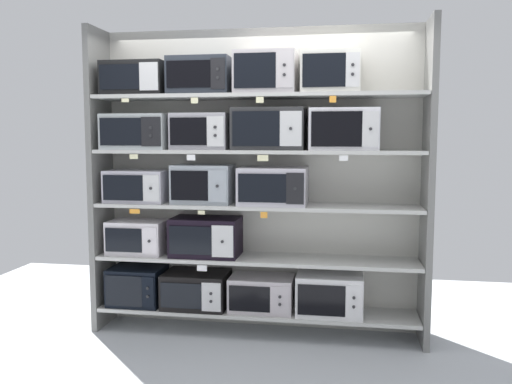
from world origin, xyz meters
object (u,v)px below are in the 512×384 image
Objects in this scene: microwave_2 at (262,293)px; microwave_7 at (204,184)px; microwave_8 at (273,186)px; microwave_15 at (266,73)px; microwave_12 at (344,129)px; microwave_6 at (139,186)px; microwave_11 at (269,129)px; microwave_3 at (330,294)px; microwave_0 at (138,285)px; microwave_5 at (206,237)px; microwave_1 at (196,289)px; microwave_10 at (202,132)px; microwave_9 at (139,132)px; microwave_4 at (138,237)px; microwave_13 at (137,79)px; microwave_14 at (201,77)px; microwave_16 at (331,73)px.

microwave_2 is 1.04m from microwave_7.
microwave_15 reaches higher than microwave_8.
microwave_6 is at bearing 179.99° from microwave_12.
microwave_2 is 1.37m from microwave_11.
microwave_3 is at bearing -0.01° from microwave_2.
microwave_0 is 0.77m from microwave_5.
microwave_1 is 1.10× the size of microwave_7.
microwave_10 is at bearing -0.11° from microwave_1.
microwave_1 is 1.15× the size of microwave_10.
microwave_10 reaches higher than microwave_1.
microwave_9 is at bearing -180.00° from microwave_3.
microwave_6 is 1.79m from microwave_12.
microwave_3 is 0.99× the size of microwave_12.
microwave_4 is 0.75m from microwave_7.
microwave_7 is 0.94× the size of microwave_13.
microwave_6 is (-1.63, -0.00, 0.87)m from microwave_3.
microwave_4 is at bearing 179.95° from microwave_13.
microwave_14 is at bearing 175.37° from microwave_10.
microwave_7 is 0.59m from microwave_8.
microwave_8 reaches higher than microwave_1.
microwave_3 is at bearing -0.01° from microwave_4.
microwave_14 reaches higher than microwave_8.
microwave_1 is 1.43m from microwave_9.
microwave_1 is at bearing 179.99° from microwave_3.
microwave_11 is (1.16, 0.00, 1.35)m from microwave_0.
microwave_13 is (0.02, -0.00, 1.34)m from microwave_4.
microwave_12 is (1.23, -0.00, 1.36)m from microwave_1.
microwave_14 is at bearing 0.00° from microwave_13.
microwave_12 is at bearing -0.03° from microwave_2.
microwave_9 is (-1.05, -0.00, 1.35)m from microwave_2.
microwave_8 is at bearing 0.00° from microwave_7.
microwave_8 reaches higher than microwave_2.
microwave_9 is 1.04× the size of microwave_13.
microwave_12 is 1.77m from microwave_13.
microwave_6 is at bearing -179.97° from microwave_1.
microwave_15 is (0.60, -0.00, 1.81)m from microwave_1.
microwave_12 is 1.11× the size of microwave_15.
microwave_4 is (-1.08, 0.00, 0.45)m from microwave_2.
microwave_5 is 1.33m from microwave_14.
microwave_4 is at bearing 179.99° from microwave_16.
microwave_16 is (1.12, -0.00, 1.80)m from microwave_1.
microwave_1 is 1.11× the size of microwave_15.
microwave_0 is at bearing -179.96° from microwave_5.
microwave_16 is (1.62, -0.00, 0.92)m from microwave_6.
microwave_15 reaches higher than microwave_16.
microwave_3 is 1.70m from microwave_4.
microwave_10 is at bearing -180.00° from microwave_8.
microwave_4 is 0.83× the size of microwave_11.
microwave_4 is 0.61m from microwave_5.
microwave_10 is 1.16m from microwave_12.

